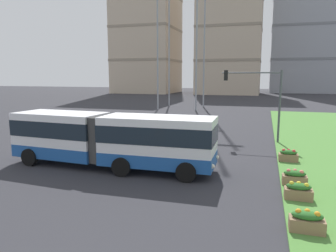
{
  "coord_description": "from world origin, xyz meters",
  "views": [
    {
      "loc": [
        5.43,
        -3.3,
        5.11
      ],
      "look_at": [
        0.04,
        14.26,
        2.2
      ],
      "focal_mm": 33.76,
      "sensor_mm": 36.0,
      "label": 1
    }
  ],
  "objects": [
    {
      "name": "flower_planter_5",
      "position": [
        6.94,
        16.32,
        0.43
      ],
      "size": [
        1.1,
        0.56,
        0.74
      ],
      "color": "#937051",
      "rests_on": "grass_median"
    },
    {
      "name": "flower_planter_4",
      "position": [
        6.94,
        12.01,
        0.43
      ],
      "size": [
        1.1,
        0.56,
        0.74
      ],
      "color": "#937051",
      "rests_on": "grass_median"
    },
    {
      "name": "apartment_tower_centre",
      "position": [
        17.06,
        104.65,
        24.41
      ],
      "size": [
        21.09,
        14.52,
        48.77
      ],
      "color": "#9EA3AD",
      "rests_on": "ground"
    },
    {
      "name": "traffic_light_far_right",
      "position": [
        4.99,
        22.0,
        3.9
      ],
      "size": [
        4.48,
        0.28,
        5.57
      ],
      "color": "#474C51",
      "rests_on": "ground"
    },
    {
      "name": "flower_planter_2",
      "position": [
        6.94,
        7.3,
        0.43
      ],
      "size": [
        1.1,
        0.56,
        0.74
      ],
      "color": "#937051",
      "rests_on": "grass_median"
    },
    {
      "name": "articulated_bus",
      "position": [
        -2.73,
        12.3,
        1.65
      ],
      "size": [
        11.95,
        3.06,
        3.0
      ],
      "color": "white",
      "rests_on": "ground"
    },
    {
      "name": "apartment_tower_west",
      "position": [
        -30.0,
        90.38,
        23.62
      ],
      "size": [
        17.74,
        18.25,
        47.19
      ],
      "color": "#C6B299",
      "rests_on": "ground"
    },
    {
      "name": "apartment_tower_westcentre",
      "position": [
        -4.89,
        90.19,
        17.99
      ],
      "size": [
        17.59,
        15.64,
        35.95
      ],
      "color": "#C6B299",
      "rests_on": "ground"
    },
    {
      "name": "flower_planter_3",
      "position": [
        6.94,
        10.16,
        0.43
      ],
      "size": [
        1.1,
        0.56,
        0.74
      ],
      "color": "#937051",
      "rests_on": "grass_median"
    },
    {
      "name": "car_silver_hatch",
      "position": [
        -6.04,
        20.71,
        0.75
      ],
      "size": [
        4.5,
        2.24,
        1.58
      ],
      "color": "#B7BABF",
      "rests_on": "ground"
    }
  ]
}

